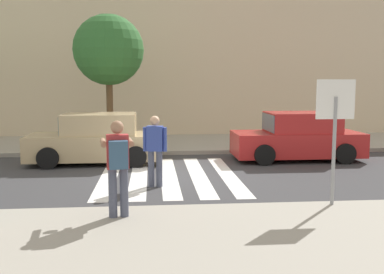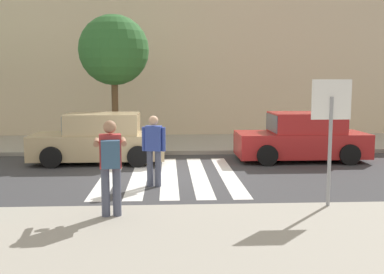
{
  "view_description": "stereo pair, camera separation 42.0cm",
  "coord_description": "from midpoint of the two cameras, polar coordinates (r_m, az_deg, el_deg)",
  "views": [
    {
      "loc": [
        -0.44,
        -11.75,
        2.55
      ],
      "look_at": [
        0.6,
        -0.2,
        1.1
      ],
      "focal_mm": 42.0,
      "sensor_mm": 36.0,
      "label": 1
    },
    {
      "loc": [
        -0.02,
        -11.78,
        2.55
      ],
      "look_at": [
        0.6,
        -0.2,
        1.1
      ],
      "focal_mm": 42.0,
      "sensor_mm": 36.0,
      "label": 2
    }
  ],
  "objects": [
    {
      "name": "crosswalk_stripe_4",
      "position": [
        12.37,
        5.53,
        -4.79
      ],
      "size": [
        0.44,
        5.2,
        0.01
      ],
      "primitive_type": "cube",
      "color": "silver",
      "rests_on": "ground"
    },
    {
      "name": "ground_plane",
      "position": [
        12.04,
        -1.91,
        -5.1
      ],
      "size": [
        120.0,
        120.0,
        0.0
      ],
      "primitive_type": "plane",
      "color": "#38383A"
    },
    {
      "name": "crosswalk_stripe_0",
      "position": [
        12.31,
        -9.43,
        -4.91
      ],
      "size": [
        0.44,
        5.2,
        0.01
      ],
      "primitive_type": "cube",
      "color": "silver",
      "rests_on": "ground"
    },
    {
      "name": "sidewalk_far",
      "position": [
        17.94,
        -2.31,
        -0.82
      ],
      "size": [
        60.0,
        4.8,
        0.14
      ],
      "primitive_type": "cube",
      "color": "#9E998C",
      "rests_on": "ground"
    },
    {
      "name": "building_facade_far",
      "position": [
        22.18,
        -2.51,
        9.42
      ],
      "size": [
        56.0,
        4.0,
        6.87
      ],
      "primitive_type": "cube",
      "color": "beige",
      "rests_on": "ground"
    },
    {
      "name": "pedestrian_crossing",
      "position": [
        10.84,
        -3.78,
        -1.25
      ],
      "size": [
        0.57,
        0.31,
        1.72
      ],
      "color": "#474C60",
      "rests_on": "ground"
    },
    {
      "name": "stop_sign",
      "position": [
        9.0,
        18.51,
        2.72
      ],
      "size": [
        0.76,
        0.08,
        2.44
      ],
      "color": "gray",
      "rests_on": "sidewalk_near"
    },
    {
      "name": "street_tree_center",
      "position": [
        16.69,
        -9.17,
        10.78
      ],
      "size": [
        2.53,
        2.53,
        4.78
      ],
      "color": "brown",
      "rests_on": "sidewalk_far"
    },
    {
      "name": "crosswalk_stripe_2",
      "position": [
        12.23,
        -1.93,
        -4.89
      ],
      "size": [
        0.44,
        5.2,
        0.01
      ],
      "primitive_type": "cube",
      "color": "silver",
      "rests_on": "ground"
    },
    {
      "name": "crosswalk_stripe_3",
      "position": [
        12.27,
        1.82,
        -4.85
      ],
      "size": [
        0.44,
        5.2,
        0.01
      ],
      "primitive_type": "cube",
      "color": "silver",
      "rests_on": "ground"
    },
    {
      "name": "crosswalk_stripe_1",
      "position": [
        12.24,
        -5.69,
        -4.91
      ],
      "size": [
        0.44,
        5.2,
        0.01
      ],
      "primitive_type": "cube",
      "color": "silver",
      "rests_on": "ground"
    },
    {
      "name": "parked_car_red",
      "position": [
        14.88,
        14.58,
        -0.14
      ],
      "size": [
        4.1,
        1.92,
        1.55
      ],
      "color": "red",
      "rests_on": "ground"
    },
    {
      "name": "parked_car_tan",
      "position": [
        14.31,
        -10.76,
        -0.32
      ],
      "size": [
        4.1,
        1.92,
        1.55
      ],
      "color": "tan",
      "rests_on": "ground"
    },
    {
      "name": "sidewalk_near",
      "position": [
        6.1,
        -0.66,
        -16.9
      ],
      "size": [
        60.0,
        6.0,
        0.14
      ],
      "primitive_type": "cube",
      "color": "#9E998C",
      "rests_on": "ground"
    },
    {
      "name": "photographer_with_backpack",
      "position": [
        8.02,
        -8.84,
        -2.89
      ],
      "size": [
        0.65,
        0.89,
        1.72
      ],
      "color": "#474C60",
      "rests_on": "sidewalk_near"
    }
  ]
}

